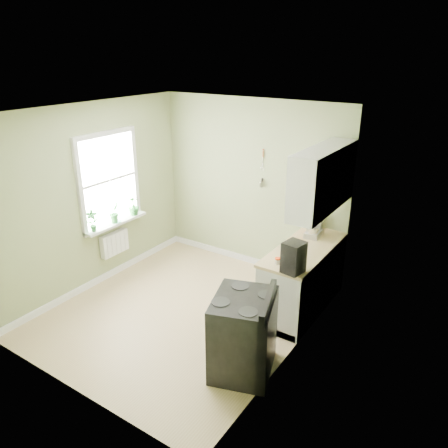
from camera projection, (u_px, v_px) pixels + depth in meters
The scene contains 21 objects.
floor at pixel (183, 312), 6.00m from camera, with size 3.20×3.60×0.02m, color tan.
ceiling at pixel (175, 110), 4.99m from camera, with size 3.20×3.60×0.02m, color white.
wall_back at pixel (252, 185), 6.90m from camera, with size 3.20×0.02×2.70m, color #95A16E.
wall_left at pixel (93, 198), 6.32m from camera, with size 0.02×3.60×2.70m, color #95A16E.
wall_right at pixel (297, 251), 4.67m from camera, with size 0.02×3.60×2.70m, color #95A16E.
base_cabinets at pixel (303, 279), 5.95m from camera, with size 0.60×1.60×0.87m, color silver.
countertop at pixel (305, 249), 5.78m from camera, with size 0.64×1.60×0.04m, color #D0B67F.
upper_cabinets at pixel (323, 179), 5.43m from camera, with size 0.35×1.40×0.80m, color silver.
window at pixel (108, 180), 6.46m from camera, with size 0.06×1.14×1.44m.
window_sill at pixel (116, 223), 6.68m from camera, with size 0.18×1.14×0.04m, color white.
radiator at pixel (114, 243), 6.78m from camera, with size 0.12×0.50×0.35m, color white.
wall_utensils at pixel (262, 174), 6.69m from camera, with size 0.02×0.14×0.58m.
stove at pixel (244, 334), 4.76m from camera, with size 0.87×0.91×1.04m.
stand_mixer at pixel (315, 225), 6.08m from camera, with size 0.22×0.34×0.40m.
kettle at pixel (310, 221), 6.41m from camera, with size 0.20×0.12×0.20m.
coffee_maker at pixel (293, 258), 5.09m from camera, with size 0.25×0.27×0.38m.
red_tray at pixel (310, 216), 6.39m from camera, with size 0.34×0.34×0.02m, color red.
jar at pixel (278, 261), 5.33m from camera, with size 0.07×0.07×0.08m.
plant_a at pixel (92, 221), 6.25m from camera, with size 0.17×0.12×0.33m, color #216326.
plant_b at pixel (114, 212), 6.59m from camera, with size 0.18×0.14×0.32m, color #216326.
plant_c at pixel (133, 206), 6.90m from camera, with size 0.17×0.17×0.30m, color #216326.
Camera 1 is at (3.28, -3.96, 3.36)m, focal length 35.00 mm.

